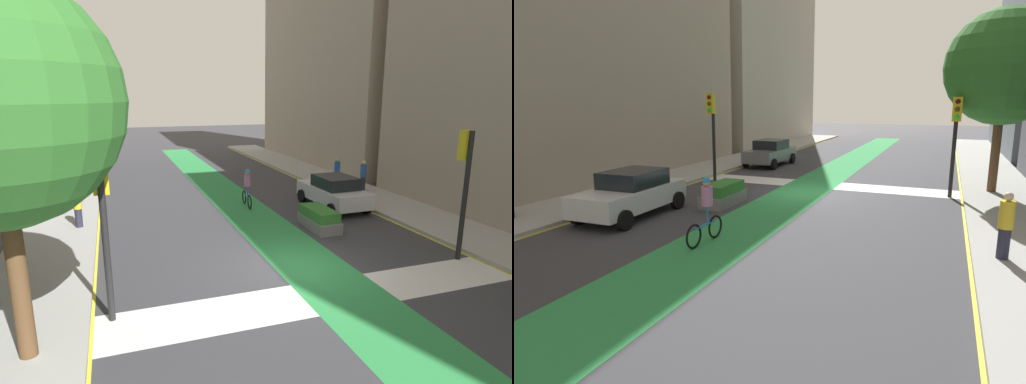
% 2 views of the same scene
% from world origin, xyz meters
% --- Properties ---
extents(ground_plane, '(120.00, 120.00, 0.00)m').
position_xyz_m(ground_plane, '(0.00, 0.00, 0.00)').
color(ground_plane, '#38383D').
extents(bike_lane_paint, '(2.40, 60.00, 0.01)m').
position_xyz_m(bike_lane_paint, '(0.55, 0.00, 0.00)').
color(bike_lane_paint, '#2D8C47').
rests_on(bike_lane_paint, ground_plane).
extents(crosswalk_band, '(12.00, 1.80, 0.01)m').
position_xyz_m(crosswalk_band, '(0.00, -2.00, 0.00)').
color(crosswalk_band, silver).
rests_on(crosswalk_band, ground_plane).
extents(sidewalk_left, '(3.00, 60.00, 0.15)m').
position_xyz_m(sidewalk_left, '(-7.50, 0.00, 0.07)').
color(sidewalk_left, '#9E9E99').
rests_on(sidewalk_left, ground_plane).
extents(curb_stripe_left, '(0.16, 60.00, 0.01)m').
position_xyz_m(curb_stripe_left, '(-6.00, 0.00, 0.01)').
color(curb_stripe_left, yellow).
rests_on(curb_stripe_left, ground_plane).
extents(sidewalk_right, '(3.00, 60.00, 0.15)m').
position_xyz_m(sidewalk_right, '(7.50, 0.00, 0.07)').
color(sidewalk_right, '#9E9E99').
rests_on(sidewalk_right, ground_plane).
extents(curb_stripe_right, '(0.16, 60.00, 0.01)m').
position_xyz_m(curb_stripe_right, '(6.00, 0.00, 0.01)').
color(curb_stripe_right, yellow).
rests_on(curb_stripe_right, ground_plane).
extents(traffic_signal_near_right, '(0.35, 0.52, 4.25)m').
position_xyz_m(traffic_signal_near_right, '(5.41, -0.99, 2.98)').
color(traffic_signal_near_right, black).
rests_on(traffic_signal_near_right, ground_plane).
extents(traffic_signal_near_left, '(0.35, 0.52, 4.06)m').
position_xyz_m(traffic_signal_near_left, '(-5.50, -1.27, 2.85)').
color(traffic_signal_near_left, black).
rests_on(traffic_signal_near_left, ground_plane).
extents(car_white_right_far, '(2.10, 4.24, 1.57)m').
position_xyz_m(car_white_right_far, '(4.68, 5.96, 0.80)').
color(car_white_right_far, silver).
rests_on(car_white_right_far, ground_plane).
extents(car_grey_right_near, '(2.15, 4.27, 1.57)m').
position_xyz_m(car_grey_right_near, '(4.82, -6.99, 0.80)').
color(car_grey_right_near, slate).
rests_on(car_grey_right_near, ground_plane).
extents(cyclist_in_lane, '(0.32, 1.73, 1.86)m').
position_xyz_m(cyclist_in_lane, '(0.83, 7.49, 0.97)').
color(cyclist_in_lane, black).
rests_on(cyclist_in_lane, ground_plane).
extents(pedestrian_sidewalk_left_a, '(0.34, 0.34, 1.65)m').
position_xyz_m(pedestrian_sidewalk_left_a, '(-6.67, 6.24, 0.99)').
color(pedestrian_sidewalk_left_a, '#262638').
rests_on(pedestrian_sidewalk_left_a, sidewalk_left).
extents(street_tree_near, '(4.61, 4.61, 7.38)m').
position_xyz_m(street_tree_near, '(-7.12, -2.55, 5.21)').
color(street_tree_near, brown).
rests_on(street_tree_near, sidewalk_left).
extents(median_planter, '(0.97, 2.18, 0.85)m').
position_xyz_m(median_planter, '(2.55, 3.32, 0.40)').
color(median_planter, slate).
rests_on(median_planter, ground_plane).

